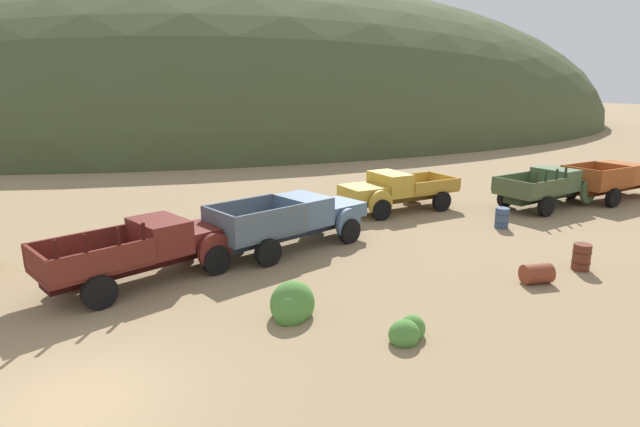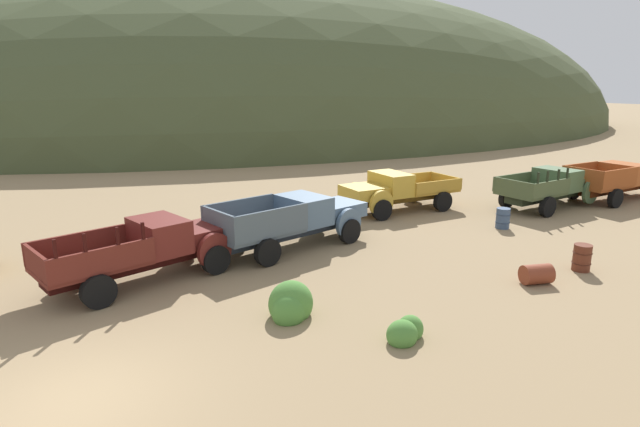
% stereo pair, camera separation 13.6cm
% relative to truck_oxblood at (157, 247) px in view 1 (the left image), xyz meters
% --- Properties ---
extents(ground_plane, '(300.00, 300.00, 0.00)m').
position_rel_truck_oxblood_xyz_m(ground_plane, '(-2.65, -6.11, -1.00)').
color(ground_plane, '#937A56').
extents(hill_far_left, '(105.01, 62.47, 36.03)m').
position_rel_truck_oxblood_xyz_m(hill_far_left, '(24.37, 49.35, -1.00)').
color(hill_far_left, '#424C2D').
rests_on(hill_far_left, ground).
extents(truck_oxblood, '(6.42, 3.75, 2.16)m').
position_rel_truck_oxblood_xyz_m(truck_oxblood, '(0.00, 0.00, 0.00)').
color(truck_oxblood, black).
rests_on(truck_oxblood, ground).
extents(truck_chalk_blue, '(6.60, 3.63, 1.91)m').
position_rel_truck_oxblood_xyz_m(truck_chalk_blue, '(5.43, 1.01, 0.02)').
color(truck_chalk_blue, '#262D39').
rests_on(truck_chalk_blue, ground).
extents(truck_faded_yellow, '(5.87, 2.71, 1.89)m').
position_rel_truck_oxblood_xyz_m(truck_faded_yellow, '(11.49, 3.82, -0.01)').
color(truck_faded_yellow, brown).
rests_on(truck_faded_yellow, ground).
extents(truck_weathered_green, '(6.02, 2.99, 2.16)m').
position_rel_truck_oxblood_xyz_m(truck_weathered_green, '(19.32, 1.11, 0.02)').
color(truck_weathered_green, '#232B1B').
rests_on(truck_weathered_green, ground).
extents(truck_oxide_orange, '(6.20, 2.83, 1.91)m').
position_rel_truck_oxblood_xyz_m(truck_oxide_orange, '(23.92, 0.78, 0.03)').
color(truck_oxide_orange, '#51220D').
rests_on(truck_oxide_orange, ground).
extents(oil_drum_by_truck, '(1.02, 0.82, 0.61)m').
position_rel_truck_oxblood_xyz_m(oil_drum_by_truck, '(10.29, -5.80, -0.69)').
color(oil_drum_by_truck, brown).
rests_on(oil_drum_by_truck, ground).
extents(oil_drum_foreground, '(0.60, 0.60, 0.89)m').
position_rel_truck_oxblood_xyz_m(oil_drum_foreground, '(12.54, -5.65, -0.56)').
color(oil_drum_foreground, '#5B2819').
rests_on(oil_drum_foreground, ground).
extents(oil_drum_spare, '(0.61, 0.61, 0.87)m').
position_rel_truck_oxblood_xyz_m(oil_drum_spare, '(14.06, -0.74, -0.56)').
color(oil_drum_spare, '#384C6B').
rests_on(oil_drum_spare, ground).
extents(bush_between_trucks, '(1.25, 1.34, 1.06)m').
position_rel_truck_oxblood_xyz_m(bush_between_trucks, '(10.69, 6.28, -0.71)').
color(bush_between_trucks, '#5B8E42').
rests_on(bush_between_trucks, ground).
extents(bush_back_edge, '(1.23, 1.20, 1.24)m').
position_rel_truck_oxblood_xyz_m(bush_back_edge, '(2.59, -4.54, -0.68)').
color(bush_back_edge, '#4C8438').
rests_on(bush_back_edge, ground).
extents(bush_front_left, '(1.08, 0.82, 0.73)m').
position_rel_truck_oxblood_xyz_m(bush_front_left, '(4.57, -6.93, -0.80)').
color(bush_front_left, '#4C8438').
rests_on(bush_front_left, ground).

